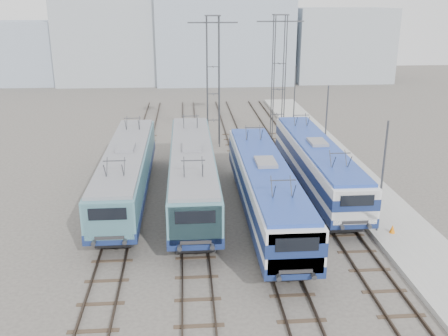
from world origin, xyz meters
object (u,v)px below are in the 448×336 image
catenary_tower_east (279,72)px  mast_mid (326,129)px  locomotive_far_left (127,170)px  mast_rear (294,100)px  safety_cone (392,229)px  locomotive_center_right (265,186)px  mast_front (382,180)px  locomotive_center_left (192,170)px  locomotive_far_right (317,162)px  catenary_tower_west (213,76)px

catenary_tower_east → mast_mid: 10.69m
locomotive_far_left → mast_rear: (15.35, 17.43, 1.25)m
safety_cone → locomotive_center_right: bearing=157.4°
locomotive_center_right → mast_rear: size_ratio=2.62×
catenary_tower_east → safety_cone: size_ratio=23.63×
mast_rear → safety_cone: 24.58m
locomotive_far_left → catenary_tower_east: bearing=49.4°
locomotive_center_right → catenary_tower_east: bearing=77.7°
mast_rear → mast_front: bearing=-90.0°
locomotive_center_left → locomotive_far_right: (9.00, 1.37, -0.09)m
locomotive_center_right → catenary_tower_east: catenary_tower_east is taller
locomotive_center_right → mast_front: (6.35, -2.58, 1.16)m
locomotive_center_left → catenary_tower_east: catenary_tower_east is taller
safety_cone → locomotive_center_left: bearing=151.4°
locomotive_center_right → catenary_tower_east: (4.25, 19.42, 4.30)m
locomotive_center_left → mast_mid: mast_mid is taller
locomotive_far_left → locomotive_center_right: size_ratio=0.99×
safety_cone → locomotive_far_left: bearing=156.7°
mast_rear → catenary_tower_west: bearing=-155.1°
locomotive_far_right → safety_cone: bearing=-71.1°
locomotive_center_left → mast_mid: (10.85, 6.06, 1.16)m
mast_mid → locomotive_center_right: bearing=-124.0°
locomotive_center_right → mast_mid: bearing=56.0°
locomotive_center_right → safety_cone: locomotive_center_right is taller
mast_rear → locomotive_center_left: bearing=-121.0°
locomotive_center_left → catenary_tower_east: size_ratio=1.57×
mast_mid → locomotive_far_left: bearing=-160.5°
mast_front → locomotive_center_left: bearing=151.3°
locomotive_center_left → safety_cone: size_ratio=37.05×
locomotive_center_right → mast_rear: bearing=73.5°
locomotive_center_right → locomotive_far_right: (4.50, 4.73, -0.09)m
catenary_tower_east → mast_front: catenary_tower_east is taller
catenary_tower_east → mast_front: (2.10, -22.00, -3.14)m
catenary_tower_east → catenary_tower_west: bearing=-162.9°
catenary_tower_east → locomotive_center_left: bearing=-118.6°
locomotive_far_left → mast_rear: 23.26m
locomotive_center_right → mast_front: bearing=-22.1°
safety_cone → mast_front: bearing=153.4°
locomotive_far_left → locomotive_far_right: (13.50, 0.75, -0.00)m
mast_front → mast_mid: (0.00, 12.00, 0.00)m
locomotive_center_left → mast_rear: bearing=59.0°
mast_rear → mast_mid: bearing=-90.0°
locomotive_far_left → locomotive_center_left: size_ratio=0.96×
catenary_tower_west → mast_rear: 9.99m
mast_front → mast_mid: bearing=90.0°
locomotive_center_right → mast_front: mast_front is taller
catenary_tower_west → catenary_tower_east: (6.50, 2.00, 0.00)m
locomotive_far_left → mast_rear: size_ratio=2.58×
mast_mid → locomotive_center_left: bearing=-150.8°
mast_mid → mast_rear: 12.00m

